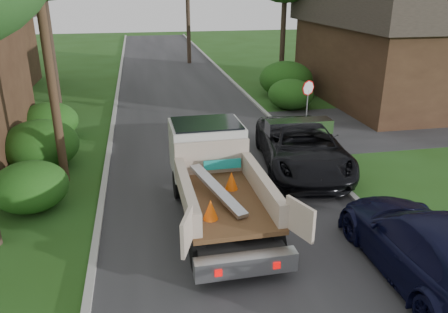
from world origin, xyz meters
name	(u,v)px	position (x,y,z in m)	size (l,w,h in m)	color
ground	(246,238)	(0.00, 0.00, 0.00)	(120.00, 120.00, 0.00)	#224714
road	(197,130)	(0.00, 10.00, 0.00)	(8.00, 90.00, 0.02)	#28282B
side_street	(429,122)	(12.00, 9.00, 0.01)	(16.00, 7.00, 0.02)	#28282B
curb_left	(111,134)	(-4.10, 10.00, 0.06)	(0.20, 90.00, 0.12)	#9E9E99
curb_right	(278,124)	(4.10, 10.00, 0.06)	(0.20, 90.00, 0.12)	#9E9E99
stop_sign	(308,95)	(5.20, 9.00, 1.78)	(0.71, 0.32, 2.48)	slate
utility_pole	(45,34)	(-5.48, 4.98, 5.17)	(2.42, 1.25, 10.00)	#382619
house_right	(402,47)	(13.00, 14.00, 3.16)	(9.72, 12.96, 6.20)	#372216
hedge_left_a	(30,186)	(-6.20, 3.00, 0.77)	(2.34, 2.34, 1.53)	#0F4412
hedge_left_b	(41,145)	(-6.50, 6.50, 0.94)	(2.86, 2.86, 1.87)	#0F4412
hedge_left_c	(49,121)	(-6.80, 10.00, 0.85)	(2.60, 2.60, 1.70)	#0F4412
hedge_right_a	(291,94)	(5.80, 13.00, 0.85)	(2.60, 2.60, 1.70)	#0F4412
hedge_right_b	(286,79)	(6.50, 16.00, 1.10)	(3.38, 3.38, 2.21)	#0F4412
flatbed_truck	(213,168)	(-0.56, 2.02, 1.34)	(3.05, 6.53, 2.46)	black
black_pickup	(302,147)	(3.28, 4.50, 0.89)	(2.96, 6.41, 1.78)	black
navy_suv	(427,246)	(3.80, -2.50, 0.84)	(2.36, 5.80, 1.68)	black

